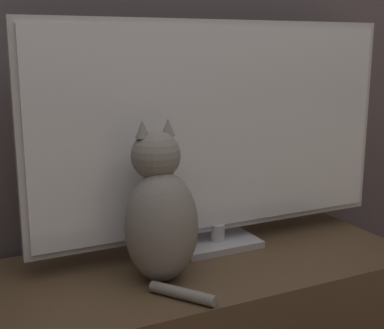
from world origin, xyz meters
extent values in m
cube|color=#B7B7BC|center=(0.24, 0.99, 0.53)|extent=(0.25, 0.15, 0.02)
cylinder|color=#B7B7BC|center=(0.24, 0.99, 0.56)|extent=(0.04, 0.04, 0.05)
cube|color=#B7B7BC|center=(0.24, 1.00, 0.87)|extent=(1.12, 0.02, 0.61)
cube|color=white|center=(0.24, 0.99, 0.87)|extent=(1.09, 0.01, 0.57)
ellipsoid|color=gray|center=(0.00, 0.85, 0.66)|extent=(0.19, 0.18, 0.29)
ellipsoid|color=black|center=(0.00, 0.91, 0.65)|extent=(0.11, 0.06, 0.16)
sphere|color=gray|center=(0.00, 0.88, 0.84)|extent=(0.13, 0.13, 0.13)
cone|color=gray|center=(-0.03, 0.88, 0.91)|extent=(0.04, 0.04, 0.04)
cone|color=gray|center=(0.03, 0.89, 0.91)|extent=(0.04, 0.04, 0.04)
cylinder|color=gray|center=(0.00, 0.73, 0.53)|extent=(0.12, 0.16, 0.03)
camera|label=1|loc=(-0.50, -0.34, 1.11)|focal=50.00mm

